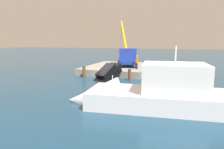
{
  "coord_description": "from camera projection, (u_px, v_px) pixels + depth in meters",
  "views": [
    {
      "loc": [
        23.47,
        9.14,
        4.76
      ],
      "look_at": [
        -0.42,
        1.08,
        0.54
      ],
      "focal_mm": 32.62,
      "sensor_mm": 36.0,
      "label": 1
    }
  ],
  "objects": [
    {
      "name": "ground",
      "position": [
        103.0,
        79.0,
        25.6
      ],
      "size": [
        200.0,
        200.0,
        0.0
      ],
      "primitive_type": "plane",
      "color": "navy"
    },
    {
      "name": "dock",
      "position": [
        119.0,
        68.0,
        31.92
      ],
      "size": [
        11.74,
        9.03,
        0.9
      ],
      "primitive_type": "cube",
      "color": "gray",
      "rests_on": "ground"
    },
    {
      "name": "crane_truck",
      "position": [
        127.0,
        57.0,
        30.77
      ],
      "size": [
        9.23,
        4.97,
        7.37
      ],
      "color": "navy",
      "rests_on": "dock"
    },
    {
      "name": "dock_worker",
      "position": [
        137.0,
        62.0,
        27.8
      ],
      "size": [
        0.34,
        0.34,
        1.86
      ],
      "color": "#272727",
      "rests_on": "dock"
    },
    {
      "name": "salvaged_car",
      "position": [
        106.0,
        74.0,
        24.85
      ],
      "size": [
        4.33,
        3.26,
        2.97
      ],
      "color": "black",
      "rests_on": "ground"
    },
    {
      "name": "moored_yacht",
      "position": [
        141.0,
        101.0,
        14.79
      ],
      "size": [
        5.21,
        13.18,
        6.22
      ],
      "color": "white",
      "rests_on": "ground"
    },
    {
      "name": "piling_near",
      "position": [
        84.0,
        71.0,
        26.61
      ],
      "size": [
        0.42,
        0.42,
        1.52
      ],
      "primitive_type": "cylinder",
      "color": "brown",
      "rests_on": "ground"
    },
    {
      "name": "piling_mid",
      "position": [
        106.0,
        73.0,
        25.73
      ],
      "size": [
        0.37,
        0.37,
        1.41
      ],
      "primitive_type": "cylinder",
      "color": "brown",
      "rests_on": "ground"
    },
    {
      "name": "piling_far",
      "position": [
        130.0,
        75.0,
        24.64
      ],
      "size": [
        0.35,
        0.35,
        1.39
      ],
      "primitive_type": "cylinder",
      "color": "brown",
      "rests_on": "ground"
    }
  ]
}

